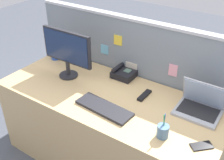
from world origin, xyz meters
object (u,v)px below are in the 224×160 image
at_px(laptop, 200,105).
at_px(coffee_mug, 55,55).
at_px(cell_phone_black_slab, 202,146).
at_px(desktop_monitor, 67,50).
at_px(desk_phone, 123,73).
at_px(keyboard_main, 104,108).
at_px(pen_cup, 163,131).
at_px(tv_remote, 144,95).

height_order(laptop, coffee_mug, laptop).
bearing_deg(coffee_mug, laptop, -0.93).
relative_size(cell_phone_black_slab, coffee_mug, 1.21).
distance_m(desktop_monitor, desk_phone, 0.54).
bearing_deg(desk_phone, coffee_mug, -173.65).
relative_size(laptop, keyboard_main, 0.70).
distance_m(pen_cup, tv_remote, 0.47).
bearing_deg(desktop_monitor, pen_cup, -13.98).
distance_m(desk_phone, cell_phone_black_slab, 0.99).
distance_m(laptop, keyboard_main, 0.72).
height_order(desktop_monitor, tv_remote, desktop_monitor).
distance_m(tv_remote, coffee_mug, 1.07).
distance_m(desktop_monitor, laptop, 1.19).
height_order(cell_phone_black_slab, tv_remote, tv_remote).
xyz_separation_m(pen_cup, coffee_mug, (-1.39, 0.43, 0.00)).
bearing_deg(laptop, pen_cup, -105.31).
bearing_deg(keyboard_main, pen_cup, 1.33).
bearing_deg(desk_phone, keyboard_main, -74.93).
xyz_separation_m(desk_phone, pen_cup, (0.63, -0.52, 0.01)).
bearing_deg(cell_phone_black_slab, keyboard_main, -132.77).
bearing_deg(laptop, coffee_mug, 179.07).
relative_size(desk_phone, coffee_mug, 1.68).
relative_size(pen_cup, tv_remote, 1.08).
bearing_deg(desk_phone, cell_phone_black_slab, -27.87).
bearing_deg(coffee_mug, cell_phone_black_slab, -13.00).
bearing_deg(tv_remote, desk_phone, 152.08).
distance_m(laptop, desk_phone, 0.75).
distance_m(desktop_monitor, cell_phone_black_slab, 1.34).
distance_m(laptop, pen_cup, 0.42).
bearing_deg(desktop_monitor, laptop, 7.23).
bearing_deg(desk_phone, tv_remote, -28.98).
xyz_separation_m(pen_cup, tv_remote, (-0.32, 0.35, -0.04)).
height_order(desk_phone, cell_phone_black_slab, desk_phone).
relative_size(pen_cup, cell_phone_black_slab, 1.33).
height_order(desktop_monitor, keyboard_main, desktop_monitor).
bearing_deg(coffee_mug, pen_cup, -17.35).
xyz_separation_m(laptop, desk_phone, (-0.74, 0.11, -0.02)).
bearing_deg(cell_phone_black_slab, laptop, 156.07).
bearing_deg(coffee_mug, tv_remote, -4.54).
xyz_separation_m(laptop, cell_phone_black_slab, (0.14, -0.35, -0.05)).
relative_size(laptop, tv_remote, 1.90).
relative_size(laptop, cell_phone_black_slab, 2.33).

